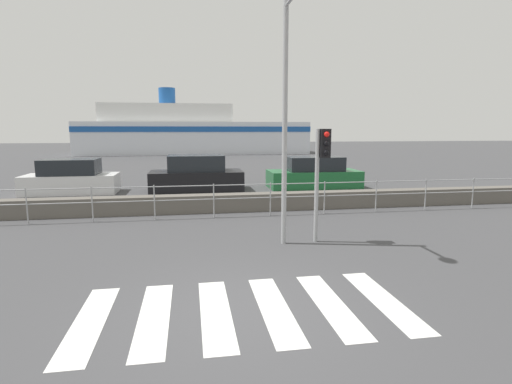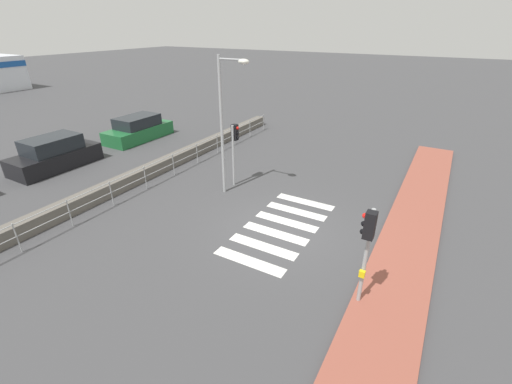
{
  "view_description": "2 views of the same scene",
  "coord_description": "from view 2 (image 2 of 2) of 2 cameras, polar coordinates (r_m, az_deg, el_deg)",
  "views": [
    {
      "loc": [
        -0.71,
        -5.66,
        2.72
      ],
      "look_at": [
        0.57,
        2.0,
        1.5
      ],
      "focal_mm": 28.0,
      "sensor_mm": 36.0,
      "label": 1
    },
    {
      "loc": [
        -9.45,
        -4.4,
        6.57
      ],
      "look_at": [
        0.0,
        1.0,
        1.2
      ],
      "focal_mm": 24.0,
      "sensor_mm": 36.0,
      "label": 2
    }
  ],
  "objects": [
    {
      "name": "seawall",
      "position": [
        16.39,
        -19.96,
        2.09
      ],
      "size": [
        23.9,
        0.55,
        0.58
      ],
      "color": "#605B54",
      "rests_on": "ground_plane"
    },
    {
      "name": "streetlamp",
      "position": [
        13.62,
        -4.89,
        13.19
      ],
      "size": [
        0.32,
        1.34,
        5.57
      ],
      "color": "#9EA0A3",
      "rests_on": "ground_plane"
    },
    {
      "name": "ground_plane",
      "position": [
        12.32,
        4.06,
        -6.04
      ],
      "size": [
        160.0,
        160.0,
        0.0
      ],
      "primitive_type": "plane",
      "color": "#424244"
    },
    {
      "name": "traffic_light_far",
      "position": [
        14.91,
        -3.61,
        8.41
      ],
      "size": [
        0.34,
        0.32,
        2.73
      ],
      "color": "#9EA0A3",
      "rests_on": "ground_plane"
    },
    {
      "name": "crosswalk",
      "position": [
        12.37,
        4.2,
        -5.88
      ],
      "size": [
        4.95,
        2.4,
        0.01
      ],
      "color": "silver",
      "rests_on": "ground_plane"
    },
    {
      "name": "sidewalk_brick",
      "position": [
        11.48,
        23.12,
        -10.76
      ],
      "size": [
        24.0,
        1.8,
        0.12
      ],
      "color": "#934C3D",
      "rests_on": "ground_plane"
    },
    {
      "name": "traffic_light_near",
      "position": [
        8.46,
        18.06,
        -7.63
      ],
      "size": [
        0.34,
        0.32,
        2.82
      ],
      "color": "#9EA0A3",
      "rests_on": "ground_plane"
    },
    {
      "name": "parked_car_black",
      "position": [
        19.94,
        -30.55,
        5.36
      ],
      "size": [
        4.11,
        1.85,
        1.58
      ],
      "color": "black",
      "rests_on": "ground_plane"
    },
    {
      "name": "parked_car_green",
      "position": [
        22.97,
        -19.0,
        9.84
      ],
      "size": [
        4.28,
        1.84,
        1.45
      ],
      "color": "#1E6633",
      "rests_on": "ground_plane"
    },
    {
      "name": "harbor_fence",
      "position": [
        15.61,
        -18.05,
        2.85
      ],
      "size": [
        21.55,
        0.04,
        1.07
      ],
      "color": "#9EA0A3",
      "rests_on": "ground_plane"
    }
  ]
}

